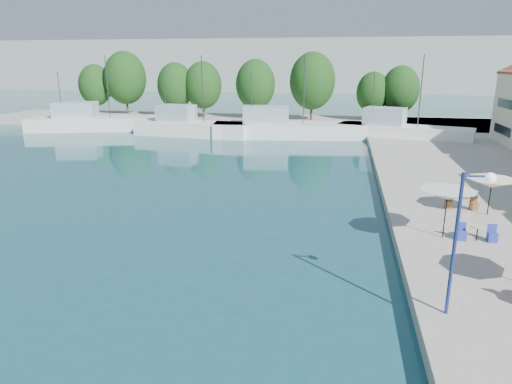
% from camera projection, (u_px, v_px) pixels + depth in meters
% --- Properties ---
extents(quay_far, '(90.00, 16.00, 0.60)m').
position_uv_depth(quay_far, '(268.00, 122.00, 68.75)').
color(quay_far, gray).
rests_on(quay_far, ground).
extents(hill_west, '(180.00, 40.00, 16.00)m').
position_uv_depth(hill_west, '(250.00, 65.00, 158.47)').
color(hill_west, gray).
rests_on(hill_west, ground).
extents(hill_east, '(140.00, 40.00, 12.00)m').
position_uv_depth(hill_east, '(450.00, 71.00, 165.18)').
color(hill_east, gray).
rests_on(hill_east, ground).
extents(trawler_01, '(18.60, 9.44, 10.20)m').
position_uv_depth(trawler_01, '(94.00, 122.00, 62.27)').
color(trawler_01, silver).
rests_on(trawler_01, ground).
extents(trawler_02, '(15.09, 5.46, 10.20)m').
position_uv_depth(trawler_02, '(190.00, 127.00, 57.51)').
color(trawler_02, silver).
rests_on(trawler_02, ground).
extents(trawler_03, '(18.70, 7.22, 10.20)m').
position_uv_depth(trawler_03, '(284.00, 129.00, 56.22)').
color(trawler_03, silver).
rests_on(trawler_03, ground).
extents(trawler_04, '(15.78, 8.30, 10.20)m').
position_uv_depth(trawler_04, '(400.00, 132.00, 53.77)').
color(trawler_04, white).
rests_on(trawler_04, ground).
extents(tree_01, '(5.46, 5.46, 8.09)m').
position_uv_depth(tree_01, '(95.00, 85.00, 76.52)').
color(tree_01, '#3F2B19').
rests_on(tree_01, quay_far).
extents(tree_02, '(6.88, 6.88, 10.18)m').
position_uv_depth(tree_02, '(125.00, 78.00, 75.46)').
color(tree_02, '#3F2B19').
rests_on(tree_02, quay_far).
extents(tree_03, '(5.67, 5.67, 8.40)m').
position_uv_depth(tree_03, '(176.00, 86.00, 71.15)').
color(tree_03, '#3F2B19').
rests_on(tree_03, quay_far).
extents(tree_04, '(5.77, 5.77, 8.55)m').
position_uv_depth(tree_04, '(203.00, 85.00, 70.58)').
color(tree_04, '#3F2B19').
rests_on(tree_04, quay_far).
extents(tree_05, '(6.00, 6.00, 8.88)m').
position_uv_depth(tree_05, '(255.00, 84.00, 69.18)').
color(tree_05, '#3F2B19').
rests_on(tree_05, quay_far).
extents(tree_06, '(6.68, 6.68, 9.89)m').
position_uv_depth(tree_06, '(312.00, 81.00, 67.04)').
color(tree_06, '#3F2B19').
rests_on(tree_06, quay_far).
extents(tree_07, '(4.79, 4.79, 7.09)m').
position_uv_depth(tree_07, '(373.00, 93.00, 66.91)').
color(tree_07, '#3F2B19').
rests_on(tree_07, quay_far).
extents(tree_08, '(5.38, 5.38, 7.96)m').
position_uv_depth(tree_08, '(400.00, 89.00, 65.83)').
color(tree_08, '#3F2B19').
rests_on(tree_08, quay_far).
extents(umbrella_white, '(2.73, 2.73, 2.45)m').
position_uv_depth(umbrella_white, '(448.00, 195.00, 21.98)').
color(umbrella_white, black).
rests_on(umbrella_white, quay_right).
extents(umbrella_cream, '(2.75, 2.75, 2.12)m').
position_uv_depth(umbrella_cream, '(492.00, 183.00, 25.39)').
color(umbrella_cream, black).
rests_on(umbrella_cream, quay_right).
extents(cafe_table_02, '(1.82, 0.70, 0.76)m').
position_uv_depth(cafe_table_02, '(477.00, 235.00, 22.07)').
color(cafe_table_02, black).
rests_on(cafe_table_02, quay_right).
extents(cafe_table_03, '(1.82, 0.70, 0.76)m').
position_uv_depth(cafe_table_03, '(461.00, 205.00, 26.83)').
color(cafe_table_03, black).
rests_on(cafe_table_03, quay_right).
extents(street_lamp, '(1.04, 0.36, 5.03)m').
position_uv_depth(street_lamp, '(468.00, 218.00, 14.73)').
color(street_lamp, navy).
rests_on(street_lamp, quay_right).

